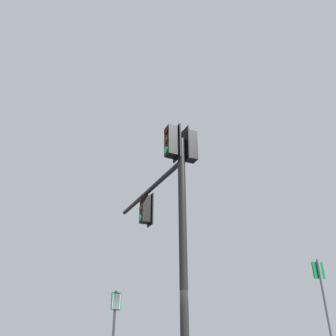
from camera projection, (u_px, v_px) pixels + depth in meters
signal_mast_assembly at (170, 202)px, 9.65m from camera, size 4.76×1.82×6.88m
route_sign_primary at (329, 324)px, 7.04m from camera, size 0.15×0.25×3.05m
route_sign_secondary at (114, 334)px, 8.99m from camera, size 0.11×0.29×2.68m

